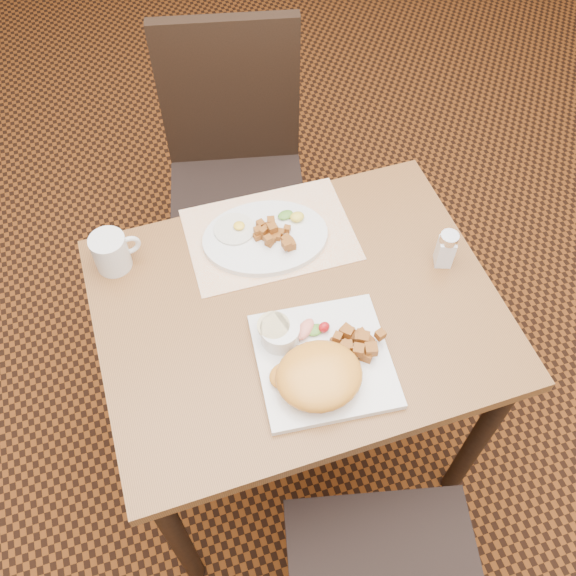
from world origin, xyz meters
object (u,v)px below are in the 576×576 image
(chair_far, at_px, (235,164))
(salt_shaker, at_px, (446,249))
(plate_square, at_px, (324,360))
(coffee_mug, at_px, (112,252))
(plate_oval, at_px, (265,238))
(table, at_px, (298,332))

(chair_far, bearing_deg, salt_shaker, 128.94)
(chair_far, bearing_deg, plate_square, 101.19)
(chair_far, distance_m, salt_shaker, 0.80)
(plate_square, bearing_deg, coffee_mug, 133.32)
(plate_oval, bearing_deg, coffee_mug, 173.43)
(chair_far, distance_m, plate_oval, 0.54)
(table, bearing_deg, plate_square, -87.82)
(salt_shaker, bearing_deg, plate_oval, 152.80)
(chair_far, relative_size, salt_shaker, 9.70)
(chair_far, xyz_separation_m, plate_oval, (-0.04, -0.49, 0.22))
(plate_square, bearing_deg, salt_shaker, 24.65)
(plate_oval, height_order, salt_shaker, salt_shaker)
(table, relative_size, chair_far, 0.93)
(table, xyz_separation_m, chair_far, (0.03, 0.70, -0.10))
(chair_far, bearing_deg, plate_oval, 97.68)
(salt_shaker, bearing_deg, table, -177.67)
(coffee_mug, bearing_deg, plate_square, -46.68)
(table, bearing_deg, salt_shaker, 2.33)
(plate_square, distance_m, coffee_mug, 0.55)
(table, distance_m, salt_shaker, 0.40)
(salt_shaker, distance_m, coffee_mug, 0.77)
(chair_far, distance_m, coffee_mug, 0.65)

